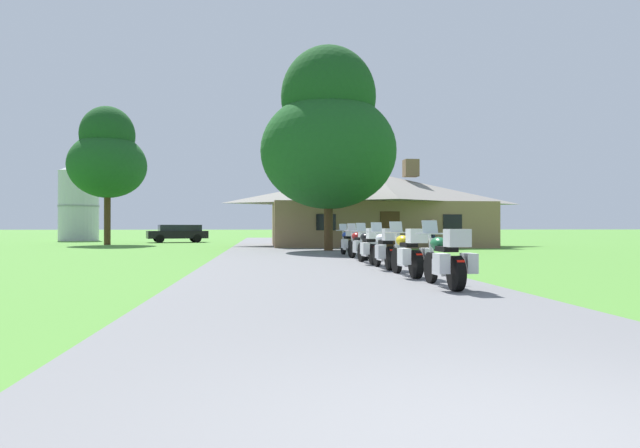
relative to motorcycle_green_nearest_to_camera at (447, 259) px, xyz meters
name	(u,v)px	position (x,y,z in m)	size (l,w,h in m)	color
ground_plane	(297,257)	(-2.07, 12.57, -0.61)	(500.00, 500.00, 0.00)	#4C8433
asphalt_driveway	(300,259)	(-2.07, 10.57, -0.58)	(6.40, 80.00, 0.06)	slate
motorcycle_green_nearest_to_camera	(447,259)	(0.00, 0.00, 0.00)	(0.73, 2.08, 1.30)	black
motorcycle_yellow_second_in_row	(409,253)	(-0.07, 2.44, 0.00)	(0.78, 2.08, 1.30)	black
motorcycle_white_third_in_row	(386,249)	(-0.11, 4.75, 0.00)	(0.75, 2.08, 1.30)	black
motorcycle_black_fourth_in_row	(369,246)	(-0.13, 6.95, 0.00)	(0.82, 2.08, 1.30)	black
motorcycle_red_fifth_in_row	(360,244)	(-0.01, 9.27, 0.00)	(0.91, 2.08, 1.30)	black
motorcycle_blue_farthest_in_row	(349,242)	(-0.03, 11.86, 0.00)	(0.80, 2.08, 1.30)	black
stone_lodge	(375,209)	(3.64, 24.37, 1.79)	(13.76, 8.72, 5.56)	#896B4C
bystander_olive_shirt_near_lodge	(433,232)	(6.00, 19.80, 0.32)	(0.29, 0.54, 1.67)	navy
tree_left_far	(107,157)	(-14.19, 29.04, 5.49)	(5.27, 5.27, 9.56)	#422D19
tree_by_lodge_front	(328,135)	(-0.25, 16.88, 5.17)	(6.72, 6.72, 10.18)	#422D19
metal_silo_distant	(79,201)	(-19.93, 40.92, 2.92)	(3.49, 3.49, 7.04)	#B2B7BC
parked_black_suv_far_left	(178,233)	(-10.22, 34.44, 0.17)	(4.94, 3.10, 1.40)	black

